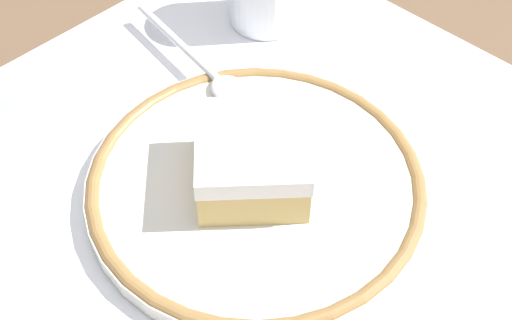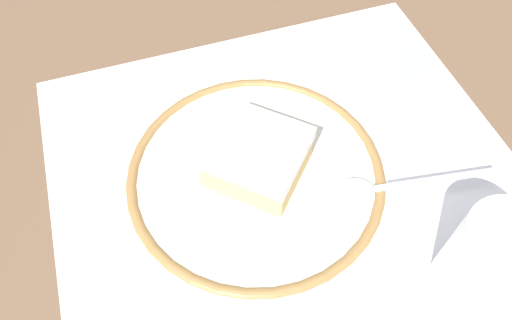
{
  "view_description": "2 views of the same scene",
  "coord_description": "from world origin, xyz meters",
  "px_view_note": "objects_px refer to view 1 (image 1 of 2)",
  "views": [
    {
      "loc": [
        -0.24,
        0.24,
        0.37
      ],
      "look_at": [
        -0.03,
        0.03,
        0.03
      ],
      "focal_mm": 49.04,
      "sensor_mm": 36.0,
      "label": 1
    },
    {
      "loc": [
        -0.1,
        -0.2,
        0.37
      ],
      "look_at": [
        -0.03,
        0.03,
        0.03
      ],
      "focal_mm": 34.22,
      "sensor_mm": 36.0,
      "label": 2
    }
  ],
  "objects_px": {
    "plate": "(256,184)",
    "cake_slice": "(252,160)",
    "spoon": "(210,72)",
    "napkin": "(490,153)"
  },
  "relations": [
    {
      "from": "cake_slice",
      "to": "spoon",
      "type": "distance_m",
      "value": 0.11
    },
    {
      "from": "spoon",
      "to": "napkin",
      "type": "xyz_separation_m",
      "value": [
        -0.19,
        -0.09,
        -0.02
      ]
    },
    {
      "from": "cake_slice",
      "to": "spoon",
      "type": "bearing_deg",
      "value": -28.57
    },
    {
      "from": "spoon",
      "to": "plate",
      "type": "bearing_deg",
      "value": 152.79
    },
    {
      "from": "napkin",
      "to": "cake_slice",
      "type": "bearing_deg",
      "value": 55.99
    },
    {
      "from": "plate",
      "to": "cake_slice",
      "type": "relative_size",
      "value": 2.18
    },
    {
      "from": "plate",
      "to": "spoon",
      "type": "distance_m",
      "value": 0.11
    },
    {
      "from": "cake_slice",
      "to": "spoon",
      "type": "xyz_separation_m",
      "value": [
        0.1,
        -0.05,
        -0.02
      ]
    },
    {
      "from": "napkin",
      "to": "spoon",
      "type": "bearing_deg",
      "value": 25.28
    },
    {
      "from": "cake_slice",
      "to": "napkin",
      "type": "relative_size",
      "value": 1.09
    }
  ]
}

